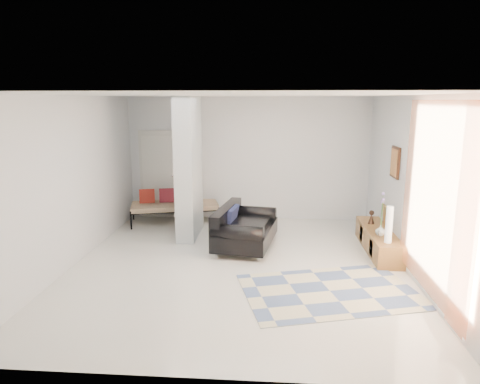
{
  "coord_description": "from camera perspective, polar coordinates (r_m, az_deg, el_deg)",
  "views": [
    {
      "loc": [
        0.55,
        -6.74,
        2.72
      ],
      "look_at": [
        -0.0,
        0.6,
        1.14
      ],
      "focal_mm": 32.0,
      "sensor_mm": 36.0,
      "label": 1
    }
  ],
  "objects": [
    {
      "name": "floor",
      "position": [
        7.29,
        -0.35,
        -9.76
      ],
      "size": [
        6.0,
        6.0,
        0.0
      ],
      "primitive_type": "plane",
      "color": "white",
      "rests_on": "ground"
    },
    {
      "name": "ceiling",
      "position": [
        6.76,
        -0.39,
        12.83
      ],
      "size": [
        6.0,
        6.0,
        0.0
      ],
      "primitive_type": "plane",
      "rotation": [
        3.14,
        0.0,
        0.0
      ],
      "color": "white",
      "rests_on": "wall_back"
    },
    {
      "name": "wall_back",
      "position": [
        9.84,
        1.04,
        4.44
      ],
      "size": [
        6.0,
        0.0,
        6.0
      ],
      "primitive_type": "plane",
      "rotation": [
        1.57,
        0.0,
        0.0
      ],
      "color": "silver",
      "rests_on": "ground"
    },
    {
      "name": "wall_front",
      "position": [
        4.0,
        -3.86,
        -7.13
      ],
      "size": [
        6.0,
        0.0,
        6.0
      ],
      "primitive_type": "plane",
      "rotation": [
        -1.57,
        0.0,
        0.0
      ],
      "color": "silver",
      "rests_on": "ground"
    },
    {
      "name": "wall_left",
      "position": [
        7.62,
        -21.47,
        1.32
      ],
      "size": [
        0.0,
        6.0,
        6.0
      ],
      "primitive_type": "plane",
      "rotation": [
        1.57,
        0.0,
        1.57
      ],
      "color": "silver",
      "rests_on": "ground"
    },
    {
      "name": "wall_right",
      "position": [
        7.21,
        21.97,
        0.71
      ],
      "size": [
        0.0,
        6.0,
        6.0
      ],
      "primitive_type": "plane",
      "rotation": [
        1.57,
        0.0,
        -1.57
      ],
      "color": "silver",
      "rests_on": "ground"
    },
    {
      "name": "partition_column",
      "position": [
        8.6,
        -6.84,
        3.24
      ],
      "size": [
        0.35,
        1.2,
        2.8
      ],
      "primitive_type": "cube",
      "color": "#B4BABC",
      "rests_on": "floor"
    },
    {
      "name": "hallway_door",
      "position": [
        10.2,
        -10.86,
        2.34
      ],
      "size": [
        0.85,
        0.06,
        2.04
      ],
      "primitive_type": "cube",
      "color": "beige",
      "rests_on": "floor"
    },
    {
      "name": "curtain",
      "position": [
        6.11,
        24.48,
        -0.95
      ],
      "size": [
        0.0,
        2.55,
        2.55
      ],
      "primitive_type": "plane",
      "rotation": [
        1.57,
        0.0,
        1.57
      ],
      "color": "#FF7D43",
      "rests_on": "wall_right"
    },
    {
      "name": "wall_art",
      "position": [
        8.01,
        20.0,
        3.75
      ],
      "size": [
        0.04,
        0.45,
        0.55
      ],
      "primitive_type": "cube",
      "color": "#3B1E10",
      "rests_on": "wall_right"
    },
    {
      "name": "media_console",
      "position": [
        8.28,
        17.93,
        -6.14
      ],
      "size": [
        0.45,
        1.93,
        0.8
      ],
      "color": "brown",
      "rests_on": "floor"
    },
    {
      "name": "loveseat",
      "position": [
        8.08,
        0.34,
        -4.88
      ],
      "size": [
        1.21,
        1.77,
        0.76
      ],
      "rotation": [
        0.0,
        0.0,
        -0.16
      ],
      "color": "silver",
      "rests_on": "floor"
    },
    {
      "name": "daybed",
      "position": [
        9.78,
        -8.83,
        -1.65
      ],
      "size": [
        2.07,
        1.28,
        0.77
      ],
      "rotation": [
        0.0,
        0.0,
        0.26
      ],
      "color": "black",
      "rests_on": "floor"
    },
    {
      "name": "area_rug",
      "position": [
        6.5,
        11.88,
        -12.81
      ],
      "size": [
        2.8,
        2.23,
        0.01
      ],
      "primitive_type": "cube",
      "rotation": [
        0.0,
        0.0,
        0.26
      ],
      "color": "beige",
      "rests_on": "floor"
    },
    {
      "name": "cylinder_lamp",
      "position": [
        7.49,
        19.25,
        -4.11
      ],
      "size": [
        0.11,
        0.11,
        0.62
      ],
      "primitive_type": "cylinder",
      "color": "white",
      "rests_on": "media_console"
    },
    {
      "name": "bronze_figurine",
      "position": [
        8.57,
        17.11,
        -3.22
      ],
      "size": [
        0.14,
        0.14,
        0.26
      ],
      "primitive_type": null,
      "rotation": [
        0.0,
        0.0,
        -0.07
      ],
      "color": "black",
      "rests_on": "media_console"
    },
    {
      "name": "vase",
      "position": [
        7.9,
        18.24,
        -4.87
      ],
      "size": [
        0.18,
        0.18,
        0.18
      ],
      "primitive_type": "imported",
      "rotation": [
        0.0,
        0.0,
        -0.04
      ],
      "color": "white",
      "rests_on": "media_console"
    }
  ]
}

